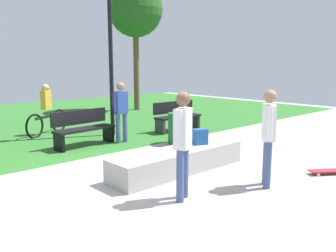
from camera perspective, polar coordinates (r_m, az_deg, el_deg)
The scene contains 13 objects.
ground_plane at distance 6.44m, azimuth -6.84°, elevation -8.93°, with size 28.00×28.00×0.00m, color #9E9993.
concrete_ledge at distance 6.95m, azimuth 1.77°, elevation -5.54°, with size 2.98×0.73×0.44m, color #A8A59E.
backpack_on_ledge at distance 7.32m, azimuth 5.15°, elevation -1.72°, with size 0.28×0.20×0.32m, color #1E4C8C.
skater_performing_trick at distance 5.37m, azimuth 2.37°, elevation -1.89°, with size 0.39×0.32×1.67m.
skater_watching at distance 6.20m, azimuth 15.80°, elevation -0.78°, with size 0.38×0.35×1.66m.
skateboard_by_ledge at distance 7.49m, azimuth 24.51°, elevation -6.55°, with size 0.77×0.63×0.08m.
park_bench_near_path at distance 11.08m, azimuth 1.40°, elevation 1.70°, with size 1.61×0.52×0.91m.
park_bench_center_lawn at distance 9.27m, azimuth -13.44°, elevation -0.22°, with size 1.63×0.60×0.91m.
tree_young_birch at distance 16.26m, azimuth -5.23°, elevation 17.97°, with size 2.37×2.37×5.57m.
lamp_post at distance 10.45m, azimuth -9.25°, elevation 14.59°, with size 0.28×0.28×4.93m.
trash_bin at distance 9.31m, azimuth 1.85°, elevation -0.37°, with size 0.59×0.59×0.81m, color #1E592D.
pedestrian_with_backpack at distance 9.44m, azimuth -7.61°, elevation 3.06°, with size 0.43×0.35×1.60m.
cyclist_on_bicycle at distance 11.08m, azimuth -18.84°, elevation 1.96°, with size 1.64×0.89×1.52m.
Camera 1 is at (-3.54, -4.96, 2.09)m, focal length 38.07 mm.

